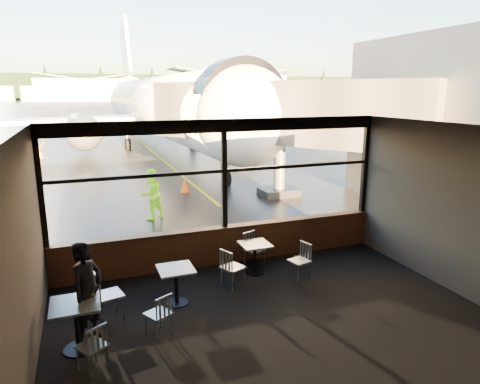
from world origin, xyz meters
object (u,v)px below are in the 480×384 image
ground_crew (151,194)px  passenger (88,293)px  cafe_table_mid (176,286)px  chair_near_e (299,261)px  airliner (161,67)px  jet_bridge (268,137)px  chair_mid_w (109,295)px  cafe_table_left (77,327)px  cone_wing (40,154)px  chair_near_n (254,250)px  cone_nose (185,186)px  chair_left_s (92,347)px  cafe_table_near (255,258)px  chair_near_w (233,268)px  chair_mid_s (158,314)px

ground_crew → passenger: bearing=43.7°
cafe_table_mid → chair_near_e: 2.82m
cafe_table_mid → passenger: bearing=-154.5°
airliner → jet_bridge: (1.13, -15.56, -3.34)m
chair_mid_w → chair_near_e: bearing=80.9°
cafe_table_left → chair_mid_w: 0.99m
cone_wing → passenger: bearing=-83.9°
jet_bridge → passenger: jet_bridge is taller
passenger → jet_bridge: bearing=0.1°
jet_bridge → passenger: bearing=-130.6°
chair_near_n → cone_nose: chair_near_n is taller
chair_left_s → cone_nose: chair_left_s is taller
cafe_table_near → cone_nose: 8.61m
cafe_table_left → chair_left_s: (0.20, -0.62, -0.02)m
jet_bridge → chair_mid_w: size_ratio=11.51×
cone_wing → cafe_table_left: bearing=-84.5°
cafe_table_left → chair_near_n: 4.49m
chair_near_e → cone_nose: 9.25m
ground_crew → cone_wing: 16.29m
airliner → chair_near_w: airliner is taller
airliner → cone_nose: 14.48m
cafe_table_mid → cone_wing: 22.03m
jet_bridge → cone_wing: 17.29m
cone_wing → chair_near_e: bearing=-72.3°
cafe_table_near → chair_mid_s: bearing=-144.2°
chair_near_e → chair_near_n: size_ratio=0.97×
cafe_table_left → ground_crew: bearing=71.8°
cafe_table_near → cafe_table_left: size_ratio=0.87×
chair_near_n → cone_nose: 8.29m
chair_left_s → cafe_table_mid: bearing=11.7°
ground_crew → cone_wing: ground_crew is taller
cafe_table_near → cafe_table_mid: bearing=-157.9°
chair_near_e → passenger: bearing=88.2°
airliner → cafe_table_mid: (-4.02, -22.72, -5.37)m
chair_near_e → chair_left_s: (-4.45, -1.79, -0.02)m
jet_bridge → cone_wing: bearing=122.3°
jet_bridge → chair_left_s: 11.27m
chair_near_e → cone_wing: bearing=3.7°
cafe_table_left → cone_nose: bearing=68.0°
chair_mid_s → chair_mid_w: (-0.75, 0.84, 0.08)m
cafe_table_mid → chair_mid_w: (-1.28, -0.17, 0.10)m
chair_near_e → ground_crew: 6.30m
jet_bridge → cafe_table_left: jet_bridge is taller
chair_near_w → chair_near_n: size_ratio=1.04×
chair_mid_s → cone_nose: bearing=46.4°
chair_near_e → chair_mid_w: (-4.10, -0.35, 0.06)m
cafe_table_left → ground_crew: 7.37m
chair_near_w → cafe_table_left: bearing=-90.9°
chair_mid_s → cafe_table_mid: bearing=34.4°
ground_crew → cafe_table_left: bearing=42.7°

